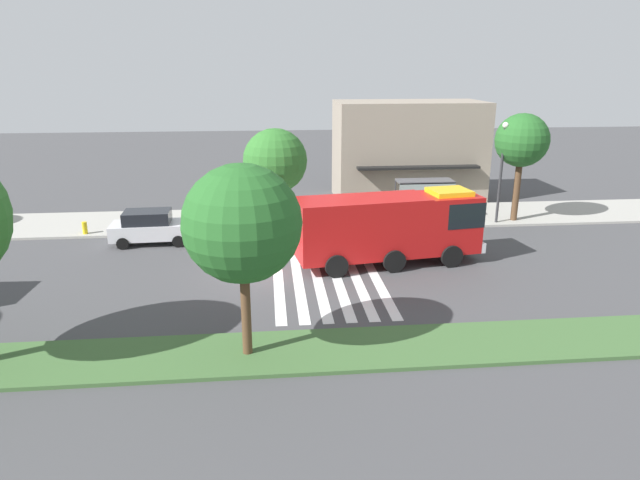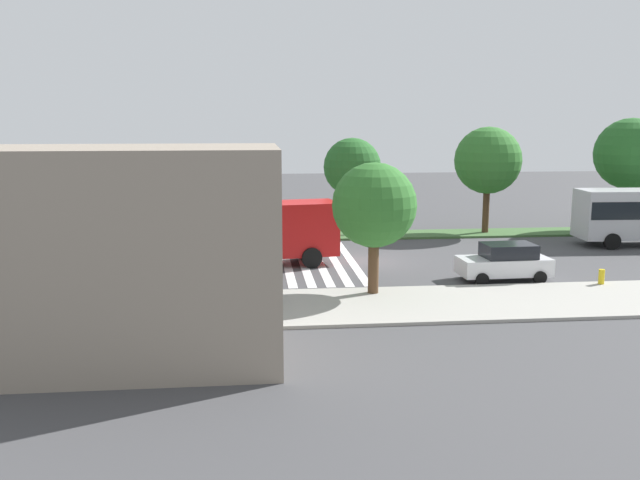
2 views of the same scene
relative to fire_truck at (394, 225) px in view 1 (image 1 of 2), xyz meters
name	(u,v)px [view 1 (image 1 of 2)]	position (x,y,z in m)	size (l,w,h in m)	color
ground_plane	(266,272)	(-6.31, -0.72, -1.98)	(120.00, 120.00, 0.00)	#424244
sidewalk	(265,220)	(-6.31, 8.49, -1.91)	(60.00, 5.58, 0.14)	#9E9B93
median_strip	(267,353)	(-6.31, -8.65, -1.91)	(60.00, 3.00, 0.14)	#3D6033
crosswalk	(325,270)	(-3.50, -0.72, -1.98)	(4.95, 11.56, 0.01)	silver
fire_truck	(394,225)	(0.00, 0.00, 0.00)	(9.49, 3.75, 3.60)	#B71414
parked_car_west	(151,227)	(-12.57, 4.50, -1.05)	(4.47, 2.25, 1.83)	silver
bus_stop_shelter	(426,192)	(3.66, 7.33, -0.10)	(3.50, 1.40, 2.46)	#4C4C51
bench_near_shelter	(362,214)	(-0.34, 7.30, -1.39)	(1.60, 0.50, 0.90)	black
street_lamp	(502,164)	(7.92, 6.30, 1.76)	(0.36, 0.36, 6.10)	#2D2D30
storefront_building	(408,151)	(4.11, 13.89, 1.51)	(10.47, 6.04, 6.99)	gray
sidewalk_tree_west	(275,161)	(-5.63, 6.70, 2.10)	(3.75, 3.75, 5.84)	#513823
sidewalk_tree_center	(522,141)	(9.22, 6.70, 3.07)	(3.21, 3.21, 6.58)	#513823
median_tree_center	(242,224)	(-6.95, -8.65, 2.68)	(3.82, 3.82, 6.45)	#513823
fire_hydrant	(85,228)	(-16.66, 6.20, -1.49)	(0.28, 0.28, 0.70)	gold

